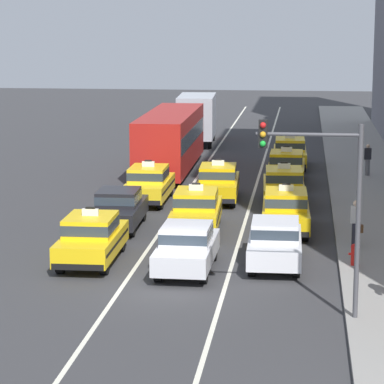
{
  "coord_description": "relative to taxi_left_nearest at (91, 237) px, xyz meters",
  "views": [
    {
      "loc": [
        3.97,
        -27.65,
        8.29
      ],
      "look_at": [
        -0.54,
        9.3,
        1.3
      ],
      "focal_mm": 87.3,
      "sensor_mm": 36.0,
      "label": 1
    }
  ],
  "objects": [
    {
      "name": "sedan_left_second",
      "position": [
        -0.1,
        5.23,
        -0.03
      ],
      "size": [
        1.87,
        4.35,
        1.58
      ],
      "color": "black",
      "rests_on": "ground"
    },
    {
      "name": "ground_plane",
      "position": [
        3.21,
        -2.75,
        -0.88
      ],
      "size": [
        160.0,
        160.0,
        0.0
      ],
      "primitive_type": "plane",
      "color": "#353538"
    },
    {
      "name": "taxi_left_third",
      "position": [
        0.19,
        10.66,
        0.0
      ],
      "size": [
        1.85,
        4.57,
        1.96
      ],
      "color": "black",
      "rests_on": "ground"
    },
    {
      "name": "taxi_right_fourth",
      "position": [
        6.28,
        16.16,
        0.0
      ],
      "size": [
        1.85,
        4.57,
        1.96
      ],
      "color": "black",
      "rests_on": "ground"
    },
    {
      "name": "traffic_light_pole",
      "position": [
        7.69,
        -5.41,
        2.94
      ],
      "size": [
        2.87,
        0.33,
        5.58
      ],
      "color": "#47474C",
      "rests_on": "ground"
    },
    {
      "name": "sedan_right_nearest",
      "position": [
        6.25,
        0.34,
        -0.03
      ],
      "size": [
        1.83,
        4.33,
        1.58
      ],
      "color": "black",
      "rests_on": "ground"
    },
    {
      "name": "lane_stripe_left_center",
      "position": [
        1.61,
        17.25,
        -0.87
      ],
      "size": [
        0.14,
        80.0,
        0.01
      ],
      "primitive_type": "cube",
      "color": "silver",
      "rests_on": "ground"
    },
    {
      "name": "sidewalk_curb",
      "position": [
        10.41,
        12.25,
        -0.8
      ],
      "size": [
        4.0,
        90.0,
        0.15
      ],
      "primitive_type": "cube",
      "color": "gray",
      "rests_on": "ground"
    },
    {
      "name": "sedan_center_nearest",
      "position": [
        3.38,
        -0.71,
        -0.03
      ],
      "size": [
        1.8,
        4.31,
        1.58
      ],
      "color": "black",
      "rests_on": "ground"
    },
    {
      "name": "box_truck_left_fifth",
      "position": [
        0.08,
        30.81,
        0.9
      ],
      "size": [
        2.55,
        7.06,
        3.27
      ],
      "color": "black",
      "rests_on": "ground"
    },
    {
      "name": "taxi_center_second",
      "position": [
        3.02,
        5.08,
        0.0
      ],
      "size": [
        1.98,
        4.62,
        1.96
      ],
      "color": "black",
      "rests_on": "ground"
    },
    {
      "name": "taxi_right_fifth",
      "position": [
        6.36,
        21.47,
        0.0
      ],
      "size": [
        1.93,
        4.6,
        1.96
      ],
      "color": "black",
      "rests_on": "ground"
    },
    {
      "name": "bus_left_fourth",
      "position": [
        -0.08,
        19.42,
        0.94
      ],
      "size": [
        2.63,
        11.22,
        3.22
      ],
      "color": "black",
      "rests_on": "ground"
    },
    {
      "name": "taxi_center_third",
      "position": [
        3.28,
        11.39,
        0.0
      ],
      "size": [
        1.99,
        4.63,
        1.96
      ],
      "color": "black",
      "rests_on": "ground"
    },
    {
      "name": "pedestrian_mid_block",
      "position": [
        10.46,
        18.43,
        0.11
      ],
      "size": [
        0.36,
        0.24,
        1.65
      ],
      "color": "slate",
      "rests_on": "sidewalk_curb"
    },
    {
      "name": "taxi_right_second",
      "position": [
        6.5,
        5.43,
        0.0
      ],
      "size": [
        1.94,
        4.61,
        1.96
      ],
      "color": "black",
      "rests_on": "ground"
    },
    {
      "name": "taxi_left_nearest",
      "position": [
        0.0,
        0.0,
        0.0
      ],
      "size": [
        1.9,
        4.59,
        1.96
      ],
      "color": "black",
      "rests_on": "ground"
    },
    {
      "name": "fire_hydrant",
      "position": [
        8.89,
        0.15,
        -0.33
      ],
      "size": [
        0.36,
        0.22,
        0.73
      ],
      "color": "red",
      "rests_on": "sidewalk_curb"
    },
    {
      "name": "lane_stripe_center_right",
      "position": [
        4.81,
        17.25,
        -0.87
      ],
      "size": [
        0.14,
        80.0,
        0.01
      ],
      "primitive_type": "cube",
      "color": "silver",
      "rests_on": "ground"
    },
    {
      "name": "pedestrian_trailing",
      "position": [
        9.07,
        2.95,
        0.1
      ],
      "size": [
        0.47,
        0.24,
        1.65
      ],
      "color": "#23232D",
      "rests_on": "sidewalk_curb"
    },
    {
      "name": "taxi_right_third",
      "position": [
        6.28,
        10.84,
        0.0
      ],
      "size": [
        2.02,
        4.64,
        1.96
      ],
      "color": "black",
      "rests_on": "ground"
    }
  ]
}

